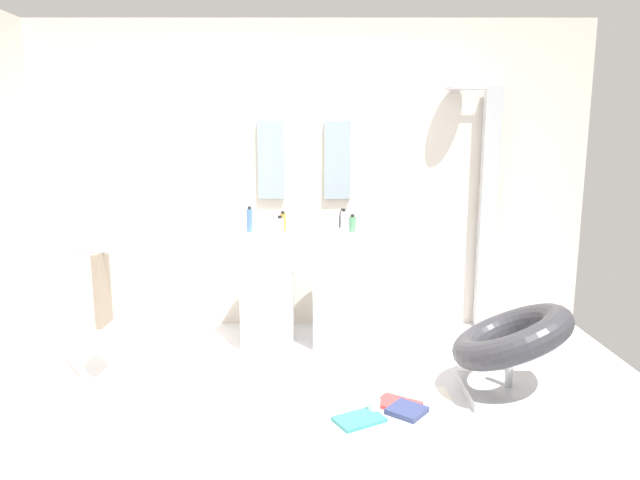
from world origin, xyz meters
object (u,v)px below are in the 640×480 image
object	(u,v)px
pedestal_sink_left	(266,282)
soap_bottle_green	(350,224)
coffee_mug	(372,406)
soap_bottle_white	(278,225)
magazine_teal	(357,419)
shower_column	(484,204)
soap_bottle_amber	(281,222)
soap_bottle_black	(340,219)
pedestal_sink_right	(336,282)
soap_bottle_blue	(248,220)
magazine_navy	(405,410)
lounge_chair	(508,343)
towel_rack	(96,292)
soap_bottle_clear	(342,222)
magazine_red	(396,404)

from	to	relation	value
pedestal_sink_left	soap_bottle_green	xyz separation A→B (m)	(0.67, -0.07, 0.48)
coffee_mug	soap_bottle_white	xyz separation A→B (m)	(-0.63, 1.10, 0.93)
magazine_teal	soap_bottle_green	bearing A→B (deg)	59.93
shower_column	soap_bottle_amber	size ratio (longest dim) A/B	13.08
coffee_mug	soap_bottle_black	xyz separation A→B (m)	(-0.14, 1.34, 0.94)
pedestal_sink_right	soap_bottle_white	bearing A→B (deg)	-166.15
pedestal_sink_left	soap_bottle_blue	xyz separation A→B (m)	(-0.13, -0.06, 0.51)
pedestal_sink_right	magazine_navy	xyz separation A→B (m)	(0.38, -1.22, -0.48)
pedestal_sink_left	soap_bottle_blue	distance (m)	0.53
lounge_chair	magazine_teal	distance (m)	1.10
towel_rack	soap_bottle_amber	distance (m)	1.43
pedestal_sink_left	shower_column	bearing A→B (deg)	12.41
towel_rack	soap_bottle_blue	bearing A→B (deg)	35.53
towel_rack	soap_bottle_black	distance (m)	1.91
soap_bottle_black	soap_bottle_amber	distance (m)	0.50
soap_bottle_amber	magazine_teal	bearing A→B (deg)	-68.09
towel_rack	soap_bottle_white	bearing A→B (deg)	27.88
pedestal_sink_left	pedestal_sink_right	bearing A→B (deg)	0.00
magazine_teal	pedestal_sink_left	bearing A→B (deg)	86.97
magazine_navy	soap_bottle_green	distance (m)	1.52
towel_rack	magazine_teal	size ratio (longest dim) A/B	3.39
pedestal_sink_left	soap_bottle_green	world-z (taller)	soap_bottle_green
shower_column	soap_bottle_blue	world-z (taller)	shower_column
pedestal_sink_left	soap_bottle_clear	bearing A→B (deg)	-11.74
soap_bottle_black	soap_bottle_green	world-z (taller)	soap_bottle_black
soap_bottle_amber	pedestal_sink_right	bearing A→B (deg)	4.50
pedestal_sink_left	lounge_chair	distance (m)	1.90
soap_bottle_blue	soap_bottle_green	distance (m)	0.79
magazine_red	soap_bottle_blue	bearing A→B (deg)	165.32
pedestal_sink_right	magazine_teal	distance (m)	1.41
lounge_chair	soap_bottle_white	xyz separation A→B (m)	(-1.52, 0.85, 0.63)
towel_rack	soap_bottle_white	size ratio (longest dim) A/B	7.22
pedestal_sink_right	soap_bottle_green	world-z (taller)	soap_bottle_green
shower_column	magazine_red	xyz separation A→B (m)	(-0.93, -1.54, -1.06)
towel_rack	soap_bottle_black	world-z (taller)	soap_bottle_black
pedestal_sink_left	magazine_red	world-z (taller)	pedestal_sink_left
pedestal_sink_left	magazine_navy	size ratio (longest dim) A/B	5.09
magazine_red	soap_bottle_amber	xyz separation A→B (m)	(-0.77, 1.10, 0.97)
towel_rack	coffee_mug	size ratio (longest dim) A/B	11.38
magazine_navy	magazine_red	distance (m)	0.10
towel_rack	soap_bottle_blue	xyz separation A→B (m)	(0.94, 0.67, 0.38)
magazine_navy	soap_bottle_white	bearing A→B (deg)	164.84
pedestal_sink_left	soap_bottle_amber	distance (m)	0.51
soap_bottle_black	soap_bottle_amber	xyz separation A→B (m)	(-0.47, -0.16, 0.00)
soap_bottle_white	soap_bottle_amber	bearing A→B (deg)	77.19
pedestal_sink_left	shower_column	world-z (taller)	shower_column
lounge_chair	soap_bottle_amber	bearing A→B (deg)	148.39
towel_rack	magazine_teal	bearing A→B (deg)	-18.99
shower_column	soap_bottle_amber	bearing A→B (deg)	-165.60
lounge_chair	magazine_red	distance (m)	0.82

